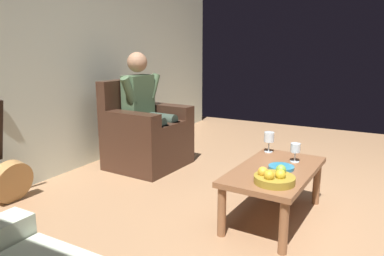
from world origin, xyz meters
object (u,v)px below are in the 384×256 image
object	(u,v)px
wine_glass_far	(269,138)
decorative_dish	(281,167)
fruit_bowl	(274,178)
guitar	(10,177)
coffee_table	(275,176)
wine_glass_near	(295,149)
person_seated	(147,106)
armchair	(146,135)

from	to	relation	value
wine_glass_far	decorative_dish	xyz separation A→B (m)	(0.39, 0.22, -0.11)
fruit_bowl	guitar	bearing A→B (deg)	-77.75
coffee_table	wine_glass_near	xyz separation A→B (m)	(-0.23, 0.09, 0.17)
coffee_table	fruit_bowl	distance (m)	0.32
guitar	fruit_bowl	distance (m)	2.19
guitar	wine_glass_near	size ratio (longest dim) A/B	6.60
person_seated	wine_glass_near	size ratio (longest dim) A/B	8.15
wine_glass_near	wine_glass_far	size ratio (longest dim) A/B	0.86
person_seated	wine_glass_near	world-z (taller)	person_seated
guitar	fruit_bowl	bearing A→B (deg)	102.25
coffee_table	armchair	bearing A→B (deg)	-110.03
wine_glass_far	decorative_dish	distance (m)	0.46
guitar	fruit_bowl	xyz separation A→B (m)	(-0.46, 2.13, 0.22)
coffee_table	fruit_bowl	bearing A→B (deg)	14.29
armchair	wine_glass_near	xyz separation A→B (m)	(0.36, 1.71, 0.17)
coffee_table	wine_glass_near	distance (m)	0.30
armchair	fruit_bowl	world-z (taller)	armchair
armchair	guitar	size ratio (longest dim) A/B	0.94
armchair	guitar	world-z (taller)	guitar
person_seated	fruit_bowl	xyz separation A→B (m)	(0.89, 1.66, -0.24)
guitar	decorative_dish	bearing A→B (deg)	110.24
coffee_table	wine_glass_near	size ratio (longest dim) A/B	6.67
coffee_table	decorative_dish	bearing A→B (deg)	103.96
coffee_table	decorative_dish	world-z (taller)	decorative_dish
decorative_dish	armchair	bearing A→B (deg)	-109.22
person_seated	guitar	world-z (taller)	person_seated
armchair	wine_glass_far	xyz separation A→B (m)	(0.19, 1.44, 0.18)
decorative_dish	wine_glass_near	bearing A→B (deg)	167.59
wine_glass_near	decorative_dish	distance (m)	0.24
wine_glass_far	fruit_bowl	xyz separation A→B (m)	(0.70, 0.25, -0.09)
fruit_bowl	wine_glass_far	bearing A→B (deg)	-160.40
person_seated	guitar	size ratio (longest dim) A/B	1.24
coffee_table	wine_glass_far	xyz separation A→B (m)	(-0.40, -0.17, 0.18)
guitar	decorative_dish	distance (m)	2.24
coffee_table	decorative_dish	size ratio (longest dim) A/B	5.37
wine_glass_near	fruit_bowl	size ratio (longest dim) A/B	0.56
decorative_dish	guitar	bearing A→B (deg)	-69.76
person_seated	wine_glass_near	distance (m)	1.72
armchair	wine_glass_far	distance (m)	1.47
coffee_table	guitar	xyz separation A→B (m)	(0.76, -2.05, -0.12)
armchair	person_seated	distance (m)	0.34
guitar	fruit_bowl	size ratio (longest dim) A/B	3.67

